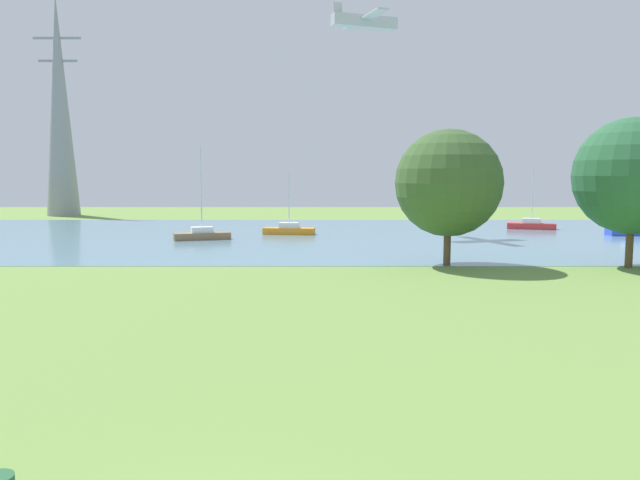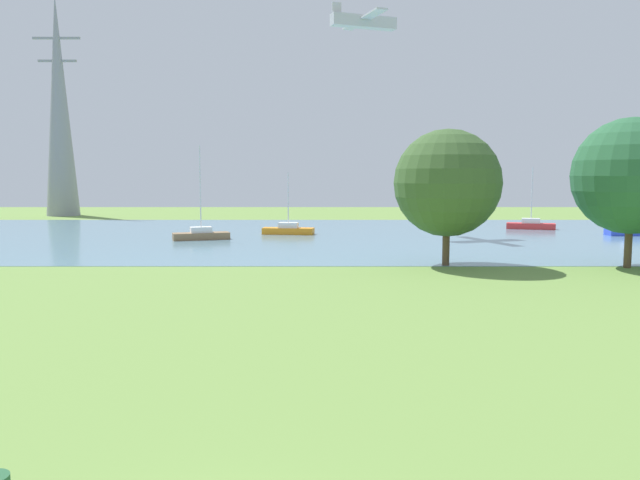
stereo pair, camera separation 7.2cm
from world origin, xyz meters
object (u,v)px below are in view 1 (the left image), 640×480
at_px(sailboat_blue, 631,230).
at_px(light_aircraft, 362,21).
at_px(sailboat_brown, 200,234).
at_px(tree_mid_shore, 630,176).
at_px(sailboat_orange, 287,230).
at_px(tree_east_near, 446,183).
at_px(electricity_pylon, 57,106).
at_px(sailboat_red, 529,225).

bearing_deg(sailboat_blue, light_aircraft, 172.75).
xyz_separation_m(sailboat_brown, light_aircraft, (14.34, 6.91, 19.51)).
bearing_deg(tree_mid_shore, sailboat_brown, 150.21).
bearing_deg(light_aircraft, sailboat_brown, -154.28).
distance_m(sailboat_orange, tree_east_near, 23.59).
height_order(sailboat_blue, tree_mid_shore, tree_mid_shore).
bearing_deg(tree_east_near, sailboat_brown, 139.27).
relative_size(sailboat_brown, electricity_pylon, 0.27).
distance_m(tree_east_near, light_aircraft, 27.19).
bearing_deg(sailboat_orange, electricity_pylon, 139.44).
relative_size(sailboat_red, electricity_pylon, 0.21).
bearing_deg(sailboat_brown, tree_mid_shore, -29.79).
relative_size(sailboat_blue, electricity_pylon, 0.25).
xyz_separation_m(sailboat_red, light_aircraft, (-17.75, -3.80, 19.53)).
relative_size(tree_east_near, light_aircraft, 1.01).
distance_m(sailboat_orange, sailboat_blue, 31.96).
bearing_deg(sailboat_blue, tree_mid_shore, -117.31).
xyz_separation_m(sailboat_red, tree_east_near, (-14.06, -26.24, 4.62)).
bearing_deg(sailboat_brown, sailboat_red, 18.46).
bearing_deg(light_aircraft, sailboat_orange, -164.57).
relative_size(sailboat_orange, tree_east_near, 0.69).
bearing_deg(electricity_pylon, sailboat_blue, -24.28).
distance_m(sailboat_brown, light_aircraft, 25.18).
bearing_deg(tree_mid_shore, sailboat_red, 83.04).
bearing_deg(tree_mid_shore, electricity_pylon, 137.64).
bearing_deg(tree_mid_shore, sailboat_blue, 62.69).
xyz_separation_m(sailboat_brown, tree_east_near, (18.03, -15.52, 4.59)).
distance_m(sailboat_orange, sailboat_brown, 8.81).
xyz_separation_m(sailboat_red, tree_mid_shore, (-3.32, -27.18, 5.04)).
relative_size(sailboat_orange, sailboat_brown, 0.72).
height_order(tree_east_near, electricity_pylon, electricity_pylon).
relative_size(sailboat_brown, tree_mid_shore, 0.90).
height_order(tree_mid_shore, electricity_pylon, electricity_pylon).
xyz_separation_m(sailboat_brown, tree_mid_shore, (28.78, -16.47, 5.02)).
height_order(sailboat_red, tree_mid_shore, tree_mid_shore).
bearing_deg(sailboat_blue, electricity_pylon, 155.72).
bearing_deg(sailboat_blue, sailboat_red, 135.63).
height_order(sailboat_red, electricity_pylon, electricity_pylon).
bearing_deg(sailboat_brown, sailboat_blue, 5.46).
bearing_deg(sailboat_blue, tree_east_near, -137.71).
xyz_separation_m(sailboat_blue, electricity_pylon, (-64.53, 29.11, 14.53)).
distance_m(sailboat_red, electricity_pylon, 63.23).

